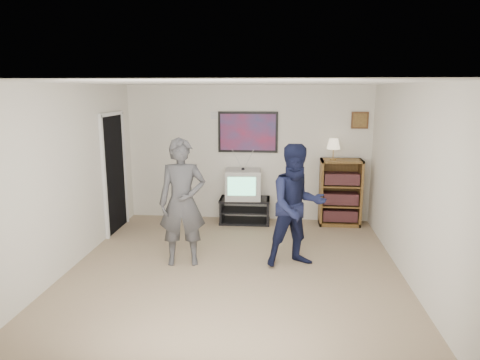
% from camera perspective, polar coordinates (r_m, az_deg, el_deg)
% --- Properties ---
extents(room_shell, '(4.51, 5.00, 2.51)m').
position_cam_1_polar(room_shell, '(5.85, -0.54, 0.43)').
color(room_shell, '#7A694D').
rests_on(room_shell, ground).
extents(media_stand, '(0.92, 0.52, 0.46)m').
position_cam_1_polar(media_stand, '(7.92, 0.65, -4.06)').
color(media_stand, black).
rests_on(media_stand, room_shell).
extents(crt_television, '(0.67, 0.58, 0.53)m').
position_cam_1_polar(crt_television, '(7.80, 0.40, -0.55)').
color(crt_television, '#AEAEA9').
rests_on(crt_television, media_stand).
extents(bookshelf, '(0.73, 0.42, 1.20)m').
position_cam_1_polar(bookshelf, '(7.92, 13.22, -1.61)').
color(bookshelf, brown).
rests_on(bookshelf, room_shell).
extents(table_lamp, '(0.24, 0.24, 0.38)m').
position_cam_1_polar(table_lamp, '(7.73, 12.34, 4.05)').
color(table_lamp, '#F6E0BA').
rests_on(table_lamp, bookshelf).
extents(person_tall, '(0.72, 0.54, 1.78)m').
position_cam_1_polar(person_tall, '(5.97, -7.68, -2.98)').
color(person_tall, '#3D3D40').
rests_on(person_tall, room_shell).
extents(person_short, '(1.00, 0.89, 1.71)m').
position_cam_1_polar(person_short, '(5.92, 7.60, -3.45)').
color(person_short, '#121733').
rests_on(person_short, room_shell).
extents(controller_left, '(0.07, 0.12, 0.03)m').
position_cam_1_polar(controller_left, '(6.07, -7.25, 0.44)').
color(controller_left, white).
rests_on(controller_left, person_tall).
extents(controller_right, '(0.07, 0.13, 0.04)m').
position_cam_1_polar(controller_right, '(6.08, 7.68, -2.04)').
color(controller_right, white).
rests_on(controller_right, person_short).
extents(poster, '(1.10, 0.03, 0.75)m').
position_cam_1_polar(poster, '(7.88, 1.06, 6.40)').
color(poster, black).
rests_on(poster, room_shell).
extents(air_vent, '(0.28, 0.02, 0.14)m').
position_cam_1_polar(air_vent, '(7.93, -2.94, 8.59)').
color(air_vent, white).
rests_on(air_vent, room_shell).
extents(small_picture, '(0.30, 0.03, 0.30)m').
position_cam_1_polar(small_picture, '(7.97, 15.69, 7.68)').
color(small_picture, '#4A2A17').
rests_on(small_picture, room_shell).
extents(doorway, '(0.03, 0.85, 2.00)m').
position_cam_1_polar(doorway, '(7.64, -16.45, 0.79)').
color(doorway, black).
rests_on(doorway, room_shell).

